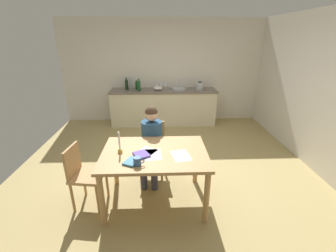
% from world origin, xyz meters
% --- Properties ---
extents(ground_plane, '(5.20, 5.20, 0.04)m').
position_xyz_m(ground_plane, '(0.00, 0.00, -0.02)').
color(ground_plane, tan).
extents(wall_back, '(5.20, 0.12, 2.60)m').
position_xyz_m(wall_back, '(0.00, 2.60, 1.30)').
color(wall_back, silver).
rests_on(wall_back, ground).
extents(wall_right, '(0.12, 5.20, 2.60)m').
position_xyz_m(wall_right, '(2.60, 0.00, 1.30)').
color(wall_right, silver).
rests_on(wall_right, ground).
extents(kitchen_counter, '(2.69, 0.64, 0.90)m').
position_xyz_m(kitchen_counter, '(0.00, 2.24, 0.45)').
color(kitchen_counter, beige).
rests_on(kitchen_counter, ground).
extents(dining_table, '(1.36, 0.96, 0.77)m').
position_xyz_m(dining_table, '(-0.17, -0.81, 0.67)').
color(dining_table, tan).
rests_on(dining_table, ground).
extents(chair_at_table, '(0.44, 0.44, 0.88)m').
position_xyz_m(chair_at_table, '(-0.21, -0.09, 0.50)').
color(chair_at_table, tan).
rests_on(chair_at_table, ground).
extents(person_seated, '(0.37, 0.61, 1.19)m').
position_xyz_m(person_seated, '(-0.23, -0.24, 0.68)').
color(person_seated, navy).
rests_on(person_seated, ground).
extents(chair_side_empty, '(0.45, 0.45, 0.87)m').
position_xyz_m(chair_side_empty, '(-1.11, -0.83, 0.48)').
color(chair_side_empty, tan).
rests_on(chair_side_empty, ground).
extents(coffee_mug, '(0.13, 0.09, 0.10)m').
position_xyz_m(coffee_mug, '(-0.35, -1.12, 0.82)').
color(coffee_mug, '#33598C').
rests_on(coffee_mug, dining_table).
extents(candlestick, '(0.06, 0.06, 0.29)m').
position_xyz_m(candlestick, '(-0.61, -0.80, 0.85)').
color(candlestick, gold).
rests_on(candlestick, dining_table).
extents(book_magazine, '(0.21, 0.24, 0.02)m').
position_xyz_m(book_magazine, '(-0.43, -1.06, 0.78)').
color(book_magazine, teal).
rests_on(book_magazine, dining_table).
extents(book_cookery, '(0.24, 0.25, 0.03)m').
position_xyz_m(book_cookery, '(-0.33, -0.90, 0.79)').
color(book_cookery, '#6049A3').
rests_on(book_cookery, dining_table).
extents(paper_letter, '(0.27, 0.33, 0.00)m').
position_xyz_m(paper_letter, '(0.17, -0.92, 0.77)').
color(paper_letter, white).
rests_on(paper_letter, dining_table).
extents(paper_bill, '(0.23, 0.31, 0.00)m').
position_xyz_m(paper_bill, '(-0.19, -0.88, 0.77)').
color(paper_bill, white).
rests_on(paper_bill, dining_table).
extents(paper_envelope, '(0.34, 0.36, 0.00)m').
position_xyz_m(paper_envelope, '(-0.28, -0.82, 0.77)').
color(paper_envelope, white).
rests_on(paper_envelope, dining_table).
extents(sink_unit, '(0.36, 0.36, 0.24)m').
position_xyz_m(sink_unit, '(0.40, 2.24, 0.92)').
color(sink_unit, '#B2B7BC').
rests_on(sink_unit, kitchen_counter).
extents(bottle_oil, '(0.08, 0.08, 0.30)m').
position_xyz_m(bottle_oil, '(-0.93, 2.31, 1.03)').
color(bottle_oil, black).
rests_on(bottle_oil, kitchen_counter).
extents(bottle_vinegar, '(0.06, 0.06, 0.31)m').
position_xyz_m(bottle_vinegar, '(-0.82, 2.32, 1.03)').
color(bottle_vinegar, '#8C999E').
rests_on(bottle_vinegar, kitchen_counter).
extents(bottle_wine_red, '(0.07, 0.07, 0.24)m').
position_xyz_m(bottle_wine_red, '(-0.68, 2.32, 1.00)').
color(bottle_wine_red, '#194C23').
rests_on(bottle_wine_red, kitchen_counter).
extents(bottle_sauce, '(0.08, 0.08, 0.30)m').
position_xyz_m(bottle_sauce, '(-0.60, 2.14, 1.03)').
color(bottle_sauce, '#194C23').
rests_on(bottle_sauce, kitchen_counter).
extents(mixing_bowl, '(0.23, 0.23, 0.10)m').
position_xyz_m(mixing_bowl, '(-0.13, 2.22, 0.95)').
color(mixing_bowl, white).
rests_on(mixing_bowl, kitchen_counter).
extents(stovetop_kettle, '(0.18, 0.18, 0.22)m').
position_xyz_m(stovetop_kettle, '(0.93, 2.24, 1.00)').
color(stovetop_kettle, '#B7BABF').
rests_on(stovetop_kettle, kitchen_counter).
extents(wine_glass_near_sink, '(0.07, 0.07, 0.15)m').
position_xyz_m(wine_glass_near_sink, '(0.05, 2.39, 1.01)').
color(wine_glass_near_sink, silver).
rests_on(wine_glass_near_sink, kitchen_counter).
extents(wine_glass_by_kettle, '(0.07, 0.07, 0.15)m').
position_xyz_m(wine_glass_by_kettle, '(-0.05, 2.39, 1.01)').
color(wine_glass_by_kettle, silver).
rests_on(wine_glass_by_kettle, kitchen_counter).
extents(wine_glass_back_left, '(0.07, 0.07, 0.15)m').
position_xyz_m(wine_glass_back_left, '(-0.18, 2.39, 1.01)').
color(wine_glass_back_left, silver).
rests_on(wine_glass_back_left, kitchen_counter).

